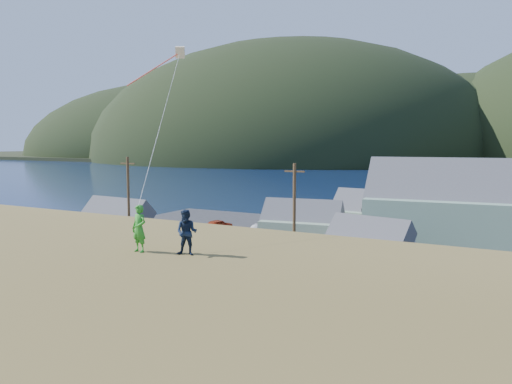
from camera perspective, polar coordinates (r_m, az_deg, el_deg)
ground at (r=36.68m, az=6.22°, el=-11.99°), size 900.00×900.00×0.00m
grass_strip at (r=34.91m, az=4.96°, el=-12.82°), size 110.00×8.00×0.10m
waterfront_lot at (r=52.31m, az=13.30°, el=-6.67°), size 72.00×36.00×0.12m
wharf at (r=75.65m, az=13.45°, el=-2.57°), size 26.00×14.00×0.90m
far_shore at (r=362.80m, az=26.29°, el=3.52°), size 900.00×320.00×2.00m
shed_teal at (r=54.46m, az=-16.02°, el=-3.74°), size 8.59×6.37×6.42m
shed_palegreen_near at (r=53.15m, az=5.19°, el=-3.85°), size 9.10×6.38×6.12m
shed_white at (r=44.06m, az=12.59°, el=-6.11°), size 8.00×6.13×5.70m
shed_palegreen_far at (r=59.58m, az=13.41°, el=-2.68°), size 10.74×6.98×6.78m
utility_poles at (r=37.75m, az=4.01°, el=-4.02°), size 34.27×0.24×9.72m
parked_cars at (r=58.71m, az=5.94°, el=-4.39°), size 23.63×13.15×1.58m
kite_flyer_green at (r=18.38m, az=-13.21°, el=-4.08°), size 0.66×0.47×1.70m
kite_flyer_navy at (r=17.58m, az=-7.92°, el=-4.60°), size 0.91×0.79×1.60m
kite_rig at (r=25.51m, az=-9.17°, el=15.02°), size 2.21×3.70×10.01m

